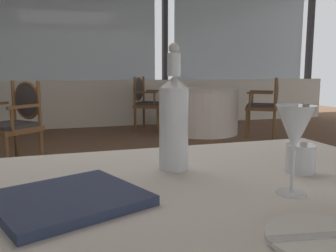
{
  "coord_description": "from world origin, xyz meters",
  "views": [
    {
      "loc": [
        -0.41,
        -2.48,
        1.0
      ],
      "look_at": [
        -0.1,
        -1.51,
        0.85
      ],
      "focal_mm": 38.31,
      "sensor_mm": 36.0,
      "label": 1
    }
  ],
  "objects_px": {
    "dining_chair_0_0": "(267,102)",
    "dining_chair_0_1": "(146,99)",
    "side_plate": "(324,239)",
    "water_tumbler": "(301,158)",
    "dining_chair_1_0": "(17,118)",
    "menu_book": "(68,199)",
    "water_bottle": "(174,120)",
    "wine_glass": "(295,130)"
  },
  "relations": [
    {
      "from": "side_plate",
      "to": "dining_chair_0_1",
      "type": "distance_m",
      "value": 5.63
    },
    {
      "from": "side_plate",
      "to": "water_bottle",
      "type": "xyz_separation_m",
      "value": [
        -0.09,
        0.47,
        0.13
      ]
    },
    {
      "from": "dining_chair_0_0",
      "to": "dining_chair_0_1",
      "type": "height_order",
      "value": "dining_chair_0_1"
    },
    {
      "from": "dining_chair_0_1",
      "to": "dining_chair_1_0",
      "type": "xyz_separation_m",
      "value": [
        -1.86,
        -2.03,
        -0.0
      ]
    },
    {
      "from": "dining_chair_0_1",
      "to": "dining_chair_0_0",
      "type": "bearing_deg",
      "value": 0.0
    },
    {
      "from": "water_tumbler",
      "to": "dining_chair_1_0",
      "type": "relative_size",
      "value": 0.08
    },
    {
      "from": "side_plate",
      "to": "dining_chair_0_0",
      "type": "bearing_deg",
      "value": 57.89
    },
    {
      "from": "water_tumbler",
      "to": "menu_book",
      "type": "xyz_separation_m",
      "value": [
        -0.6,
        -0.05,
        -0.03
      ]
    },
    {
      "from": "wine_glass",
      "to": "dining_chair_1_0",
      "type": "xyz_separation_m",
      "value": [
        -0.85,
        3.28,
        -0.34
      ]
    },
    {
      "from": "wine_glass",
      "to": "menu_book",
      "type": "height_order",
      "value": "wine_glass"
    },
    {
      "from": "dining_chair_0_0",
      "to": "wine_glass",
      "type": "bearing_deg",
      "value": 92.56
    },
    {
      "from": "dining_chair_0_0",
      "to": "dining_chair_1_0",
      "type": "xyz_separation_m",
      "value": [
        -3.5,
        -0.88,
        -0.01
      ]
    },
    {
      "from": "side_plate",
      "to": "wine_glass",
      "type": "height_order",
      "value": "wine_glass"
    },
    {
      "from": "dining_chair_0_0",
      "to": "dining_chair_0_1",
      "type": "distance_m",
      "value": 2.0
    },
    {
      "from": "dining_chair_0_0",
      "to": "dining_chair_0_1",
      "type": "relative_size",
      "value": 0.99
    },
    {
      "from": "water_bottle",
      "to": "wine_glass",
      "type": "xyz_separation_m",
      "value": [
        0.18,
        -0.27,
        0.01
      ]
    },
    {
      "from": "side_plate",
      "to": "water_tumbler",
      "type": "height_order",
      "value": "water_tumbler"
    },
    {
      "from": "menu_book",
      "to": "water_bottle",
      "type": "bearing_deg",
      "value": 10.77
    },
    {
      "from": "water_tumbler",
      "to": "wine_glass",
      "type": "bearing_deg",
      "value": -132.89
    },
    {
      "from": "dining_chair_0_0",
      "to": "dining_chair_0_1",
      "type": "xyz_separation_m",
      "value": [
        -1.64,
        1.15,
        -0.01
      ]
    },
    {
      "from": "water_tumbler",
      "to": "menu_book",
      "type": "bearing_deg",
      "value": -174.9
    },
    {
      "from": "side_plate",
      "to": "menu_book",
      "type": "relative_size",
      "value": 0.66
    },
    {
      "from": "dining_chair_0_0",
      "to": "side_plate",
      "type": "bearing_deg",
      "value": 92.92
    },
    {
      "from": "side_plate",
      "to": "water_bottle",
      "type": "relative_size",
      "value": 0.54
    },
    {
      "from": "water_bottle",
      "to": "dining_chair_0_0",
      "type": "bearing_deg",
      "value": 53.98
    },
    {
      "from": "menu_book",
      "to": "water_tumbler",
      "type": "bearing_deg",
      "value": -16.52
    },
    {
      "from": "water_tumbler",
      "to": "side_plate",
      "type": "bearing_deg",
      "value": -122.69
    },
    {
      "from": "menu_book",
      "to": "dining_chair_0_1",
      "type": "relative_size",
      "value": 0.3
    },
    {
      "from": "dining_chair_0_0",
      "to": "water_tumbler",
      "type": "bearing_deg",
      "value": 92.97
    },
    {
      "from": "wine_glass",
      "to": "water_tumbler",
      "type": "xyz_separation_m",
      "value": [
        0.13,
        0.14,
        -0.1
      ]
    },
    {
      "from": "dining_chair_0_1",
      "to": "water_tumbler",
      "type": "bearing_deg",
      "value": -64.61
    },
    {
      "from": "side_plate",
      "to": "menu_book",
      "type": "xyz_separation_m",
      "value": [
        -0.38,
        0.29,
        0.01
      ]
    },
    {
      "from": "menu_book",
      "to": "dining_chair_0_1",
      "type": "height_order",
      "value": "dining_chair_0_1"
    },
    {
      "from": "water_bottle",
      "to": "dining_chair_0_0",
      "type": "relative_size",
      "value": 0.37
    },
    {
      "from": "wine_glass",
      "to": "dining_chair_1_0",
      "type": "bearing_deg",
      "value": 104.58
    },
    {
      "from": "water_tumbler",
      "to": "menu_book",
      "type": "height_order",
      "value": "water_tumbler"
    },
    {
      "from": "side_plate",
      "to": "dining_chair_1_0",
      "type": "bearing_deg",
      "value": 102.31
    },
    {
      "from": "water_bottle",
      "to": "menu_book",
      "type": "relative_size",
      "value": 1.23
    },
    {
      "from": "menu_book",
      "to": "dining_chair_1_0",
      "type": "distance_m",
      "value": 3.22
    },
    {
      "from": "side_plate",
      "to": "water_bottle",
      "type": "height_order",
      "value": "water_bottle"
    },
    {
      "from": "wine_glass",
      "to": "water_bottle",
      "type": "bearing_deg",
      "value": 124.23
    },
    {
      "from": "side_plate",
      "to": "water_bottle",
      "type": "distance_m",
      "value": 0.5
    }
  ]
}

